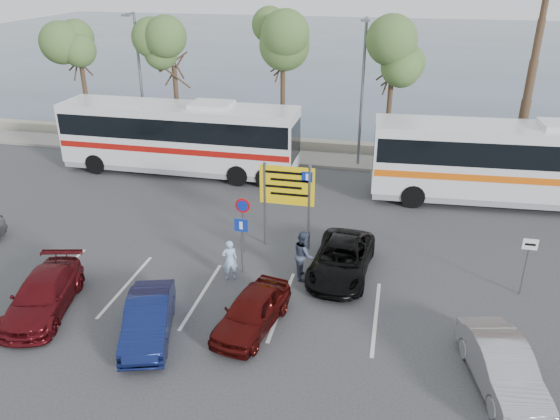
% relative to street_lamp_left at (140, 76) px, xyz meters
% --- Properties ---
extents(ground, '(120.00, 120.00, 0.00)m').
position_rel_street_lamp_left_xyz_m(ground, '(10.00, -13.52, -4.60)').
color(ground, '#333436').
rests_on(ground, ground).
extents(kerb_strip, '(44.00, 2.40, 0.15)m').
position_rel_street_lamp_left_xyz_m(kerb_strip, '(10.00, 0.48, -4.52)').
color(kerb_strip, gray).
rests_on(kerb_strip, ground).
extents(seawall, '(48.00, 0.80, 0.60)m').
position_rel_street_lamp_left_xyz_m(seawall, '(10.00, 2.48, -4.30)').
color(seawall, '#A49B83').
rests_on(seawall, ground).
extents(sea, '(140.00, 140.00, 0.00)m').
position_rel_street_lamp_left_xyz_m(sea, '(10.00, 46.48, -4.59)').
color(sea, '#38475B').
rests_on(sea, ground).
extents(tree_far_left, '(3.20, 3.20, 7.60)m').
position_rel_street_lamp_left_xyz_m(tree_far_left, '(-4.00, 0.48, 1.73)').
color(tree_far_left, '#382619').
rests_on(tree_far_left, kerb_strip).
extents(tree_left, '(3.20, 3.20, 7.20)m').
position_rel_street_lamp_left_xyz_m(tree_left, '(2.00, 0.48, 1.41)').
color(tree_left, '#382619').
rests_on(tree_left, kerb_strip).
extents(tree_mid, '(3.20, 3.20, 8.00)m').
position_rel_street_lamp_left_xyz_m(tree_mid, '(8.50, 0.48, 2.06)').
color(tree_mid, '#382619').
rests_on(tree_mid, kerb_strip).
extents(tree_right, '(3.20, 3.20, 7.40)m').
position_rel_street_lamp_left_xyz_m(tree_right, '(14.50, 0.48, 1.57)').
color(tree_right, '#382619').
rests_on(tree_right, kerb_strip).
extents(street_lamp_left, '(0.45, 1.15, 8.01)m').
position_rel_street_lamp_left_xyz_m(street_lamp_left, '(0.00, 0.00, 0.00)').
color(street_lamp_left, slate).
rests_on(street_lamp_left, kerb_strip).
extents(street_lamp_right, '(0.45, 1.15, 8.01)m').
position_rel_street_lamp_left_xyz_m(street_lamp_right, '(13.00, 0.00, 0.00)').
color(street_lamp_right, slate).
rests_on(street_lamp_right, kerb_strip).
extents(direction_sign, '(2.20, 0.12, 3.60)m').
position_rel_street_lamp_left_xyz_m(direction_sign, '(11.00, -10.32, -2.17)').
color(direction_sign, slate).
rests_on(direction_sign, ground).
extents(sign_no_stop, '(0.60, 0.08, 2.35)m').
position_rel_street_lamp_left_xyz_m(sign_no_stop, '(9.40, -11.13, -3.02)').
color(sign_no_stop, slate).
rests_on(sign_no_stop, ground).
extents(sign_parking, '(0.50, 0.07, 2.25)m').
position_rel_street_lamp_left_xyz_m(sign_parking, '(9.80, -12.73, -3.13)').
color(sign_parking, slate).
rests_on(sign_parking, ground).
extents(sign_taxi, '(0.50, 0.07, 2.20)m').
position_rel_street_lamp_left_xyz_m(sign_taxi, '(19.80, -12.03, -3.18)').
color(sign_taxi, slate).
rests_on(sign_taxi, ground).
extents(lane_markings, '(12.02, 4.20, 0.01)m').
position_rel_street_lamp_left_xyz_m(lane_markings, '(8.86, -14.52, -4.60)').
color(lane_markings, silver).
rests_on(lane_markings, ground).
extents(coach_bus_left, '(12.93, 2.81, 4.03)m').
position_rel_street_lamp_left_xyz_m(coach_bus_left, '(3.50, -3.02, -2.73)').
color(coach_bus_left, silver).
rests_on(coach_bus_left, ground).
extents(coach_bus_right, '(13.26, 3.58, 4.09)m').
position_rel_street_lamp_left_xyz_m(coach_bus_right, '(20.56, -3.62, -2.70)').
color(coach_bus_right, silver).
rests_on(coach_bus_right, ground).
extents(car_blue, '(2.39, 4.01, 1.25)m').
position_rel_street_lamp_left_xyz_m(car_blue, '(8.00, -17.02, -3.98)').
color(car_blue, '#0F1846').
rests_on(car_blue, ground).
extents(car_maroon, '(2.66, 4.55, 1.24)m').
position_rel_street_lamp_left_xyz_m(car_maroon, '(4.00, -16.54, -3.98)').
color(car_maroon, '#550E12').
rests_on(car_maroon, ground).
extents(car_red, '(2.15, 3.87, 1.25)m').
position_rel_street_lamp_left_xyz_m(car_red, '(11.04, -15.93, -3.98)').
color(car_red, '#460C0A').
rests_on(car_red, ground).
extents(suv_black, '(2.33, 4.58, 1.24)m').
position_rel_street_lamp_left_xyz_m(suv_black, '(13.44, -12.02, -3.98)').
color(suv_black, black).
rests_on(suv_black, ground).
extents(car_silver_b, '(2.25, 4.16, 1.30)m').
position_rel_street_lamp_left_xyz_m(car_silver_b, '(18.42, -17.02, -3.95)').
color(car_silver_b, '#939499').
rests_on(car_silver_b, ground).
extents(pedestrian_near, '(0.68, 0.58, 1.57)m').
position_rel_street_lamp_left_xyz_m(pedestrian_near, '(9.47, -13.22, -3.81)').
color(pedestrian_near, '#9AB5E0').
rests_on(pedestrian_near, ground).
extents(pedestrian_far, '(0.93, 1.07, 1.87)m').
position_rel_street_lamp_left_xyz_m(pedestrian_far, '(12.10, -12.52, -3.66)').
color(pedestrian_far, '#383F55').
rests_on(pedestrian_far, ground).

